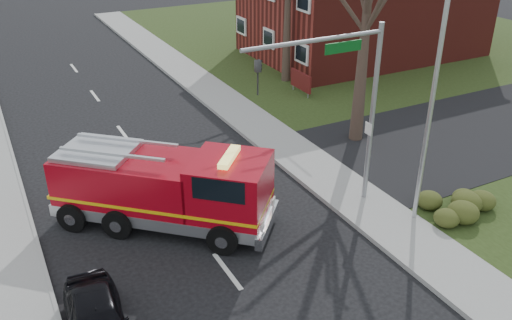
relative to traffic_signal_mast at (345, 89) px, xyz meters
name	(u,v)px	position (x,y,z in m)	size (l,w,h in m)	color
ground	(227,271)	(-5.21, -1.50, -4.71)	(120.00, 120.00, 0.00)	black
sidewalk_right	(383,219)	(0.99, -1.50, -4.63)	(2.40, 80.00, 0.15)	gray
brick_building	(364,2)	(13.79, 16.50, -1.05)	(15.40, 10.40, 7.25)	maroon
health_center_sign	(301,81)	(5.29, 11.00, -3.83)	(0.12, 2.00, 1.40)	#551414
hedge_corner	(463,201)	(3.79, -2.50, -4.13)	(2.80, 2.00, 0.90)	#313E16
traffic_signal_mast	(345,89)	(0.00, 0.00, 0.00)	(5.29, 0.18, 6.80)	gray
streetlight_pole	(430,102)	(1.93, -2.00, -0.16)	(1.48, 0.16, 8.40)	#B7BABF
fire_engine	(166,190)	(-5.90, 1.99, -3.35)	(7.24, 6.87, 3.01)	#9D0714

